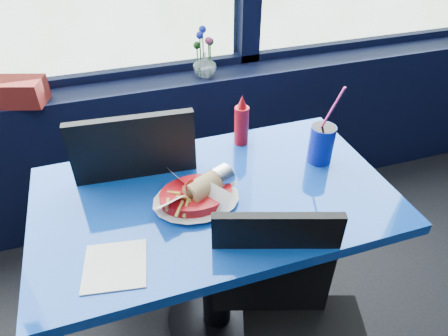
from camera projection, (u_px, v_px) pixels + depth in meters
window_sill at (115, 154)px, 2.15m from camera, size 5.00×0.26×0.80m
near_table at (215, 232)px, 1.46m from camera, size 1.20×0.70×0.75m
chair_near_front at (293, 321)px, 1.25m from camera, size 0.50×0.50×0.87m
chair_near_back at (137, 192)px, 1.64m from camera, size 0.48×0.48×0.99m
flower_vase at (204, 62)px, 1.95m from camera, size 0.14×0.14×0.24m
food_basket at (198, 194)px, 1.30m from camera, size 0.26×0.25×0.09m
ketchup_bottle at (241, 123)px, 1.55m from camera, size 0.06×0.06×0.21m
soda_cup at (321, 143)px, 1.46m from camera, size 0.09×0.09×0.31m
napkin at (115, 266)px, 1.11m from camera, size 0.20×0.20×0.00m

